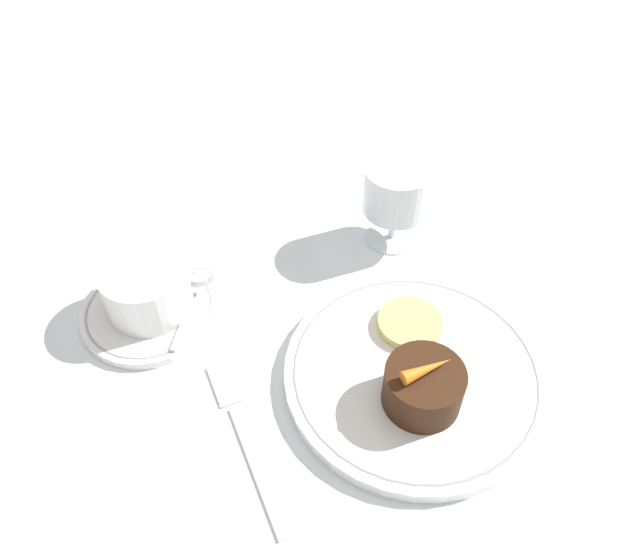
% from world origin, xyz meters
% --- Properties ---
extents(ground_plane, '(3.00, 3.00, 0.00)m').
position_xyz_m(ground_plane, '(0.00, 0.00, 0.00)').
color(ground_plane, white).
extents(dinner_plate, '(0.25, 0.25, 0.01)m').
position_xyz_m(dinner_plate, '(0.00, -0.04, 0.01)').
color(dinner_plate, white).
rests_on(dinner_plate, ground_plane).
extents(saucer, '(0.15, 0.15, 0.01)m').
position_xyz_m(saucer, '(-0.24, 0.11, 0.01)').
color(saucer, white).
rests_on(saucer, ground_plane).
extents(coffee_cup, '(0.12, 0.09, 0.05)m').
position_xyz_m(coffee_cup, '(-0.24, 0.11, 0.04)').
color(coffee_cup, white).
rests_on(coffee_cup, saucer).
extents(spoon, '(0.06, 0.10, 0.00)m').
position_xyz_m(spoon, '(-0.19, 0.11, 0.01)').
color(spoon, silver).
rests_on(spoon, saucer).
extents(wine_glass, '(0.07, 0.07, 0.10)m').
position_xyz_m(wine_glass, '(0.05, 0.15, 0.07)').
color(wine_glass, silver).
rests_on(wine_glass, ground_plane).
extents(fork, '(0.04, 0.18, 0.01)m').
position_xyz_m(fork, '(-0.17, -0.05, 0.00)').
color(fork, silver).
rests_on(fork, ground_plane).
extents(dessert_cake, '(0.07, 0.07, 0.04)m').
position_xyz_m(dessert_cake, '(-0.01, -0.08, 0.04)').
color(dessert_cake, '#381E0F').
rests_on(dessert_cake, dinner_plate).
extents(carrot_garnish, '(0.05, 0.02, 0.01)m').
position_xyz_m(carrot_garnish, '(-0.01, -0.08, 0.06)').
color(carrot_garnish, orange).
rests_on(carrot_garnish, dessert_cake).
extents(pineapple_slice, '(0.07, 0.07, 0.01)m').
position_xyz_m(pineapple_slice, '(0.01, 0.01, 0.02)').
color(pineapple_slice, '#EFE075').
rests_on(pineapple_slice, dinner_plate).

